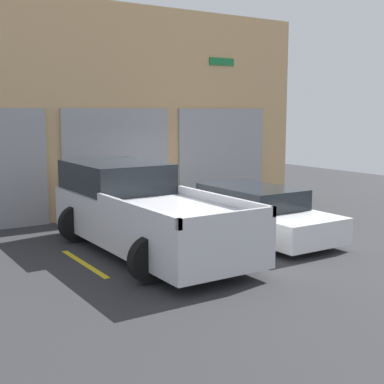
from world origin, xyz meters
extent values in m
plane|color=#2D2D30|center=(0.00, 0.00, 0.00)|extent=(28.00, 28.00, 0.00)
cube|color=tan|center=(0.00, 3.30, 2.90)|extent=(12.14, 0.60, 5.80)
cube|color=#939399|center=(-0.20, 2.96, 1.49)|extent=(3.18, 0.08, 2.98)
cube|color=#939399|center=(3.38, 2.96, 1.49)|extent=(3.18, 0.08, 2.98)
cube|color=#197238|center=(3.34, 2.97, 4.39)|extent=(0.90, 0.03, 0.22)
cube|color=silver|center=(-1.40, -1.02, 0.68)|extent=(1.96, 5.58, 0.90)
cube|color=#1E2328|center=(-1.40, 0.52, 1.45)|extent=(1.80, 2.51, 0.64)
cube|color=silver|center=(-2.34, -2.28, 1.22)|extent=(0.08, 3.07, 0.18)
cube|color=silver|center=(-0.46, -2.28, 1.22)|extent=(0.08, 3.07, 0.18)
cube|color=silver|center=(-1.40, -3.77, 1.22)|extent=(1.96, 0.08, 0.18)
cylinder|color=black|center=(-2.27, 0.71, 0.41)|extent=(0.82, 0.22, 0.82)
cylinder|color=black|center=(-0.53, 0.71, 0.41)|extent=(0.82, 0.22, 0.82)
cylinder|color=black|center=(-2.27, -2.75, 0.41)|extent=(0.82, 0.22, 0.82)
cylinder|color=black|center=(-0.53, -2.75, 0.41)|extent=(0.82, 0.22, 0.82)
cube|color=white|center=(1.40, -1.02, 0.43)|extent=(1.72, 4.38, 0.56)
cube|color=#1E2328|center=(1.40, -0.91, 0.94)|extent=(1.51, 2.41, 0.46)
cylinder|color=black|center=(0.65, 0.34, 0.33)|extent=(0.67, 0.22, 0.67)
cylinder|color=black|center=(2.15, 0.34, 0.33)|extent=(0.67, 0.22, 0.67)
cylinder|color=black|center=(0.65, -2.38, 0.33)|extent=(0.67, 0.22, 0.67)
cylinder|color=black|center=(2.15, -2.38, 0.33)|extent=(0.67, 0.22, 0.67)
cube|color=gold|center=(-2.80, -1.02, 0.00)|extent=(0.12, 2.20, 0.01)
cube|color=gold|center=(0.00, -1.02, 0.00)|extent=(0.12, 2.20, 0.01)
cube|color=gold|center=(2.80, -1.02, 0.00)|extent=(0.12, 2.20, 0.01)
camera|label=1|loc=(-6.47, -10.51, 2.91)|focal=50.00mm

